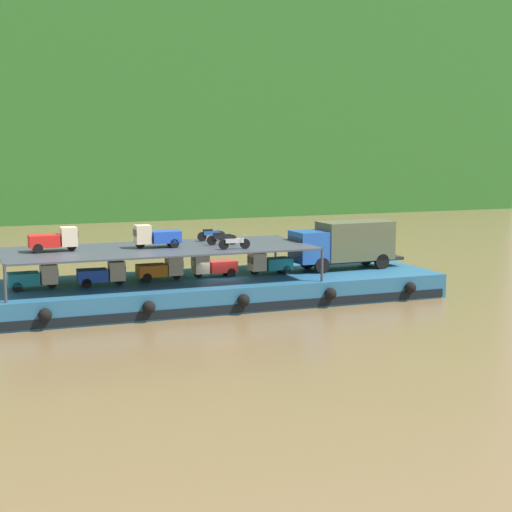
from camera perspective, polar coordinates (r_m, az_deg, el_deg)
name	(u,v)px	position (r m, az deg, el deg)	size (l,w,h in m)	color
ground_plane	(220,301)	(49.49, -2.62, -3.24)	(400.00, 400.00, 0.00)	brown
hillside_far_bank	(57,55)	(118.61, -14.02, 13.73)	(128.43, 39.39, 39.04)	#286023
cargo_barge	(220,289)	(49.32, -2.61, -2.39)	(27.45, 8.74, 1.50)	#23567A
covered_lorry	(345,243)	(52.59, 6.35, 0.91)	(7.91, 2.52, 3.10)	#1E4C99
cargo_rack	(159,249)	(47.88, -6.96, 0.50)	(18.25, 7.37, 2.00)	#383D47
mini_truck_lower_stern	(34,277)	(46.71, -15.59, -1.47)	(2.75, 1.22, 1.38)	teal
mini_truck_lower_aft	(102,274)	(47.01, -10.92, -1.26)	(2.79, 1.29, 1.38)	#1E47B7
mini_truck_lower_mid	(161,269)	(48.39, -6.83, -0.91)	(2.74, 1.20, 1.38)	orange
mini_truck_lower_fore	(213,266)	(49.31, -3.06, -0.70)	(2.75, 1.22, 1.38)	red
mini_truck_lower_bow	(269,263)	(50.35, 0.95, -0.51)	(2.78, 1.27, 1.38)	teal
mini_truck_upper_stern	(54,240)	(47.32, -14.22, 1.15)	(2.74, 1.21, 1.38)	red
mini_truck_upper_mid	(156,236)	(47.96, -7.12, 1.42)	(2.75, 1.22, 1.38)	#1E47B7
motorcycle_upper_port	(234,242)	(46.87, -1.58, 1.01)	(1.90, 0.55, 0.87)	black
motorcycle_upper_centre	(222,238)	(48.94, -2.46, 1.30)	(1.90, 0.55, 0.87)	black
motorcycle_upper_stbd	(211,234)	(51.03, -3.22, 1.57)	(1.90, 0.55, 0.87)	black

